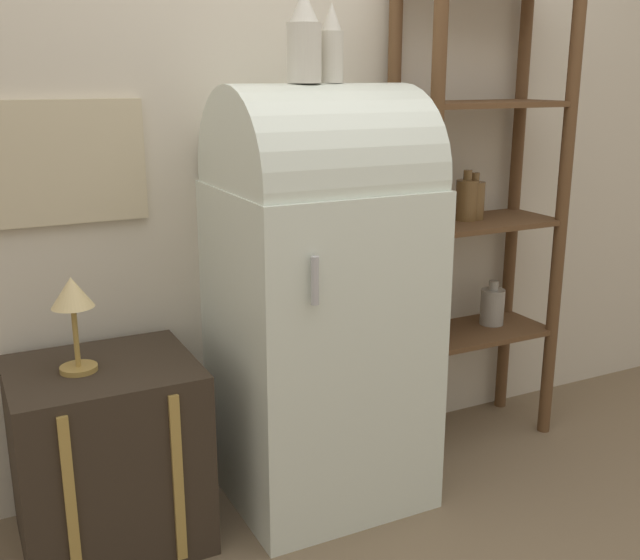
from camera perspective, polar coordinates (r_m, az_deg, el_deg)
name	(u,v)px	position (r m, az deg, el deg)	size (l,w,h in m)	color
ground_plane	(353,523)	(2.63, 2.51, -17.98)	(12.00, 12.00, 0.00)	#7A664C
wall_back	(276,103)	(2.71, -3.34, 13.33)	(7.00, 0.09, 2.70)	beige
refrigerator	(319,292)	(2.52, -0.04, -0.90)	(0.64, 0.64, 1.42)	silver
suitcase_trunk	(109,455)	(2.49, -15.81, -12.69)	(0.55, 0.49, 0.60)	#33281E
shelf_unit	(476,204)	(2.96, 11.83, 5.67)	(0.66, 0.33, 1.80)	brown
vase_left	(304,40)	(2.39, -1.22, 17.80)	(0.11, 0.11, 0.27)	beige
vase_center	(332,46)	(2.45, 0.89, 17.40)	(0.07, 0.07, 0.24)	beige
desk_lamp	(73,303)	(2.29, -18.32, -1.65)	(0.12, 0.12, 0.29)	#AD8942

